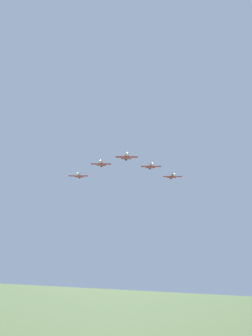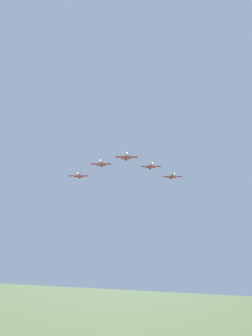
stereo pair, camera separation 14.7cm
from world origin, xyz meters
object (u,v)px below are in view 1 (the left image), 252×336
at_px(jet_lead, 127,156).
at_px(jet_right_wingman, 101,163).
at_px(jet_left_outer, 173,176).
at_px(jet_right_outer, 78,175).
at_px(jet_left_wingman, 151,166).

height_order(jet_lead, jet_right_wingman, jet_lead).
bearing_deg(jet_left_outer, jet_lead, -40.44).
distance_m(jet_lead, jet_right_outer, 32.56).
bearing_deg(jet_left_wingman, jet_lead, -40.88).
xyz_separation_m(jet_left_wingman, jet_right_wingman, (19.53, 7.42, 0.99)).
height_order(jet_right_wingman, jet_right_outer, jet_right_wingman).
xyz_separation_m(jet_lead, jet_left_wingman, (-5.40, -15.20, -1.91)).
height_order(jet_left_wingman, jet_left_outer, jet_left_wingman).
distance_m(jet_left_outer, jet_right_outer, 41.78).
bearing_deg(jet_left_outer, jet_right_outer, -90.08).
bearing_deg(jet_right_outer, jet_left_outer, 89.34).
xyz_separation_m(jet_lead, jet_left_outer, (-10.80, -30.39, -4.65)).
relative_size(jet_left_outer, jet_right_outer, 0.98).
bearing_deg(jet_right_wingman, jet_left_wingman, 89.81).
bearing_deg(jet_right_wingman, jet_left_outer, 111.22).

